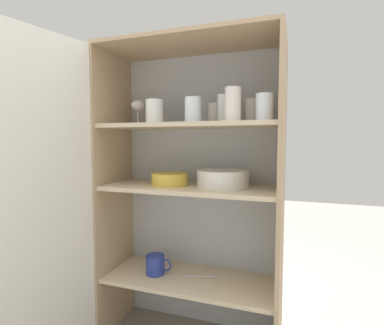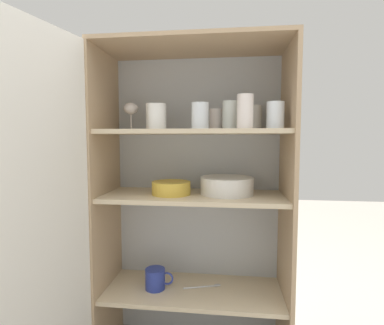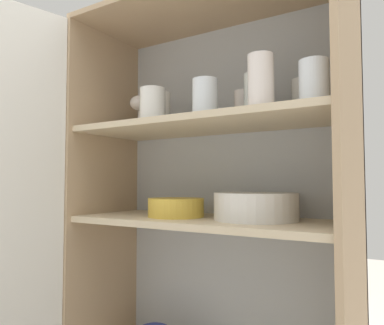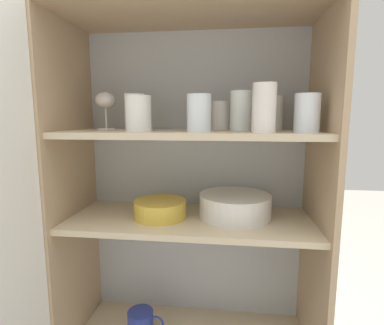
% 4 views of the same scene
% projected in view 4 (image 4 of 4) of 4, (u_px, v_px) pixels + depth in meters
% --- Properties ---
extents(cupboard_back_panel, '(0.87, 0.02, 1.45)m').
position_uv_depth(cupboard_back_panel, '(195.00, 217.00, 1.23)').
color(cupboard_back_panel, '#B2B7BC').
rests_on(cupboard_back_panel, ground_plane).
extents(cupboard_side_left, '(0.02, 0.37, 1.45)m').
position_uv_depth(cupboard_side_left, '(76.00, 228.00, 1.11)').
color(cupboard_side_left, tan).
rests_on(cupboard_side_left, ground_plane).
extents(cupboard_side_right, '(0.02, 0.37, 1.45)m').
position_uv_depth(cupboard_side_right, '(316.00, 239.00, 1.00)').
color(cupboard_side_right, tan).
rests_on(cupboard_side_right, ground_plane).
extents(cupboard_top_panel, '(0.87, 0.37, 0.02)m').
position_uv_depth(cupboard_top_panel, '(190.00, 12.00, 0.95)').
color(cupboard_top_panel, tan).
rests_on(cupboard_top_panel, cupboard_side_left).
extents(shelf_board_middle, '(0.84, 0.34, 0.02)m').
position_uv_depth(shelf_board_middle, '(190.00, 220.00, 1.05)').
color(shelf_board_middle, beige).
extents(shelf_board_upper, '(0.84, 0.34, 0.02)m').
position_uv_depth(shelf_board_upper, '(190.00, 134.00, 1.00)').
color(shelf_board_upper, beige).
extents(tumbler_glass_0, '(0.07, 0.07, 0.11)m').
position_uv_depth(tumbler_glass_0, '(307.00, 113.00, 0.87)').
color(tumbler_glass_0, white).
rests_on(tumbler_glass_0, shelf_board_upper).
extents(tumbler_glass_1, '(0.07, 0.07, 0.10)m').
position_uv_depth(tumbler_glass_1, '(222.00, 116.00, 1.05)').
color(tumbler_glass_1, silver).
rests_on(tumbler_glass_1, shelf_board_upper).
extents(tumbler_glass_2, '(0.07, 0.07, 0.14)m').
position_uv_depth(tumbler_glass_2, '(264.00, 108.00, 0.86)').
color(tumbler_glass_2, silver).
rests_on(tumbler_glass_2, shelf_board_upper).
extents(tumbler_glass_3, '(0.07, 0.07, 0.13)m').
position_uv_depth(tumbler_glass_3, '(241.00, 111.00, 0.98)').
color(tumbler_glass_3, white).
rests_on(tumbler_glass_3, shelf_board_upper).
extents(tumbler_glass_4, '(0.08, 0.08, 0.11)m').
position_uv_depth(tumbler_glass_4, '(138.00, 114.00, 0.94)').
color(tumbler_glass_4, white).
rests_on(tumbler_glass_4, shelf_board_upper).
extents(tumbler_glass_5, '(0.08, 0.08, 0.12)m').
position_uv_depth(tumbler_glass_5, '(272.00, 113.00, 1.06)').
color(tumbler_glass_5, white).
rests_on(tumbler_glass_5, shelf_board_upper).
extents(tumbler_glass_6, '(0.07, 0.07, 0.13)m').
position_uv_depth(tumbler_glass_6, '(135.00, 112.00, 1.04)').
color(tumbler_glass_6, white).
rests_on(tumbler_glass_6, shelf_board_upper).
extents(tumbler_glass_7, '(0.08, 0.08, 0.11)m').
position_uv_depth(tumbler_glass_7, '(199.00, 113.00, 0.92)').
color(tumbler_glass_7, white).
rests_on(tumbler_glass_7, shelf_board_upper).
extents(wine_glass_0, '(0.07, 0.07, 0.13)m').
position_uv_depth(wine_glass_0, '(105.00, 103.00, 1.08)').
color(wine_glass_0, silver).
rests_on(wine_glass_0, shelf_board_upper).
extents(plate_stack_white, '(0.25, 0.25, 0.08)m').
position_uv_depth(plate_stack_white, '(235.00, 205.00, 1.05)').
color(plate_stack_white, silver).
rests_on(plate_stack_white, shelf_board_middle).
extents(mixing_bowl_large, '(0.18, 0.18, 0.06)m').
position_uv_depth(mixing_bowl_large, '(160.00, 208.00, 1.04)').
color(mixing_bowl_large, gold).
rests_on(mixing_bowl_large, shelf_board_middle).
extents(coffee_mug_primary, '(0.14, 0.10, 0.10)m').
position_uv_depth(coffee_mug_primary, '(141.00, 324.00, 1.11)').
color(coffee_mug_primary, '#283893').
rests_on(coffee_mug_primary, shelf_board_lower).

